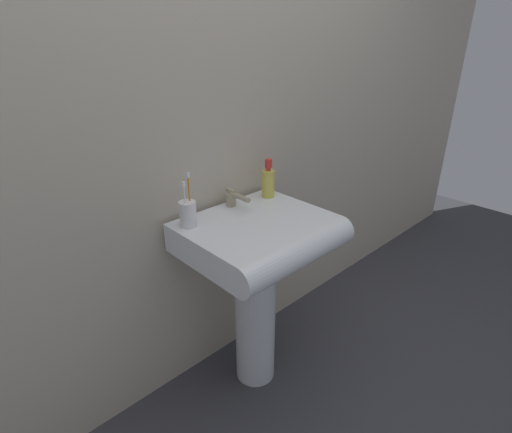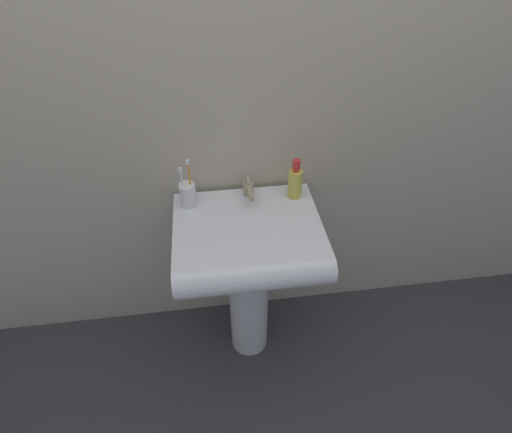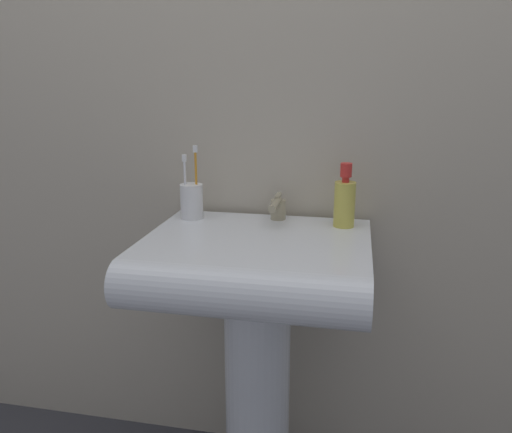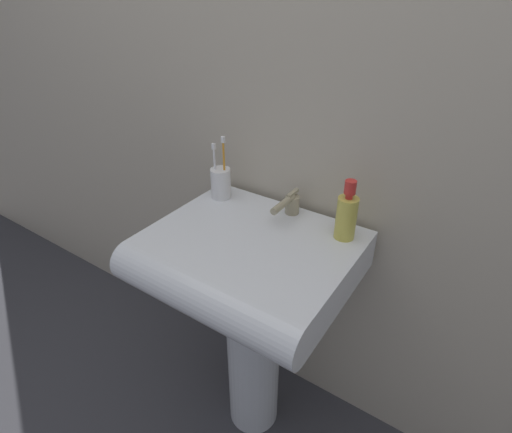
{
  "view_description": "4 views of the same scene",
  "coord_description": "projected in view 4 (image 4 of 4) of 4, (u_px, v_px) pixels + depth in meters",
  "views": [
    {
      "loc": [
        -1.01,
        -1.07,
        1.54
      ],
      "look_at": [
        -0.01,
        -0.02,
        0.86
      ],
      "focal_mm": 28.0,
      "sensor_mm": 36.0,
      "label": 1
    },
    {
      "loc": [
        -0.12,
        -1.18,
        1.88
      ],
      "look_at": [
        0.03,
        -0.0,
        0.87
      ],
      "focal_mm": 28.0,
      "sensor_mm": 36.0,
      "label": 2
    },
    {
      "loc": [
        0.24,
        -1.23,
        1.24
      ],
      "look_at": [
        -0.01,
        0.02,
        0.89
      ],
      "focal_mm": 35.0,
      "sensor_mm": 36.0,
      "label": 3
    },
    {
      "loc": [
        0.54,
        -0.79,
        1.48
      ],
      "look_at": [
        0.03,
        -0.03,
        0.93
      ],
      "focal_mm": 28.0,
      "sensor_mm": 36.0,
      "label": 4
    }
  ],
  "objects": [
    {
      "name": "ground_plane",
      "position": [
        254.0,
        411.0,
        1.59
      ],
      "size": [
        6.0,
        6.0,
        0.0
      ],
      "primitive_type": "plane",
      "color": "#38383D",
      "rests_on": "ground"
    },
    {
      "name": "wall_back",
      "position": [
        305.0,
        90.0,
        1.16
      ],
      "size": [
        5.0,
        0.05,
        2.4
      ],
      "primitive_type": "cube",
      "color": "#B7AD99",
      "rests_on": "ground"
    },
    {
      "name": "sink_pedestal",
      "position": [
        254.0,
        350.0,
        1.4
      ],
      "size": [
        0.18,
        0.18,
        0.72
      ],
      "primitive_type": "cylinder",
      "color": "white",
      "rests_on": "ground"
    },
    {
      "name": "sink_basin",
      "position": [
        244.0,
        261.0,
        1.15
      ],
      "size": [
        0.59,
        0.51,
        0.12
      ],
      "color": "white",
      "rests_on": "sink_pedestal"
    },
    {
      "name": "faucet",
      "position": [
        290.0,
        204.0,
        1.24
      ],
      "size": [
        0.04,
        0.14,
        0.08
      ],
      "color": "tan",
      "rests_on": "sink_basin"
    },
    {
      "name": "toothbrush_cup",
      "position": [
        221.0,
        182.0,
        1.34
      ],
      "size": [
        0.07,
        0.07,
        0.22
      ],
      "color": "white",
      "rests_on": "sink_basin"
    },
    {
      "name": "soap_bottle",
      "position": [
        347.0,
        215.0,
        1.12
      ],
      "size": [
        0.06,
        0.06,
        0.18
      ],
      "color": "gold",
      "rests_on": "sink_basin"
    }
  ]
}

